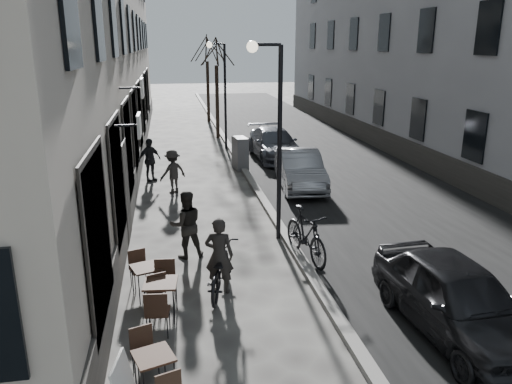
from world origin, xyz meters
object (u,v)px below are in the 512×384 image
object	(u,v)px
streetlamp_far	(221,84)
tree_far	(207,49)
bistro_set_a	(154,370)
pedestrian_mid	(173,172)
car_near	(457,298)
pedestrian_near	(186,225)
utility_cabinet	(240,153)
streetlamp_near	(273,121)
car_mid	(300,169)
bistro_set_c	(147,279)
bicycle	(220,269)
bistro_set_b	(161,296)
pedestrian_far	(150,160)
moped	(306,235)
car_far	(274,144)
tree_near	(216,50)

from	to	relation	value
streetlamp_far	tree_far	distance (m)	9.12
tree_far	bistro_set_a	xyz separation A→B (m)	(-3.05, -26.76, -4.26)
pedestrian_mid	tree_far	bearing A→B (deg)	-128.98
bistro_set_a	car_near	bearing A→B (deg)	-10.51
pedestrian_near	tree_far	bearing A→B (deg)	-105.01
streetlamp_far	utility_cabinet	size ratio (longest dim) A/B	3.83
streetlamp_near	car_mid	xyz separation A→B (m)	(1.99, 4.68, -2.49)
streetlamp_far	car_near	size ratio (longest dim) A/B	1.26
utility_cabinet	pedestrian_near	bearing A→B (deg)	-115.15
bistro_set_c	pedestrian_near	distance (m)	2.15
streetlamp_near	car_mid	size ratio (longest dim) A/B	1.25
tree_far	bicycle	world-z (taller)	tree_far
tree_far	pedestrian_mid	xyz separation A→B (m)	(-2.60, -16.20, -3.90)
bistro_set_b	pedestrian_far	xyz separation A→B (m)	(-0.47, 10.09, 0.36)
tree_far	bistro_set_a	distance (m)	27.27
streetlamp_near	moped	xyz separation A→B (m)	(0.52, -1.44, -2.53)
car_mid	bistro_set_a	bearing A→B (deg)	-109.83
pedestrian_near	car_mid	bearing A→B (deg)	-136.81
bistro_set_a	pedestrian_mid	distance (m)	10.57
pedestrian_mid	pedestrian_far	world-z (taller)	pedestrian_far
bistro_set_b	car_mid	world-z (taller)	car_mid
streetlamp_near	pedestrian_near	distance (m)	3.36
streetlamp_far	tree_far	world-z (taller)	tree_far
moped	bistro_set_c	bearing A→B (deg)	-172.07
streetlamp_near	utility_cabinet	xyz separation A→B (m)	(0.27, 7.78, -2.50)
bistro_set_a	pedestrian_far	xyz separation A→B (m)	(-0.38, 12.26, 0.41)
car_mid	pedestrian_mid	bearing A→B (deg)	-175.80
tree_far	moped	size ratio (longest dim) A/B	2.73
bistro_set_b	bistro_set_c	xyz separation A→B (m)	(-0.30, 0.88, -0.04)
pedestrian_near	pedestrian_far	world-z (taller)	pedestrian_near
pedestrian_mid	car_far	world-z (taller)	pedestrian_mid
bistro_set_b	pedestrian_far	distance (m)	10.10
pedestrian_near	car_near	xyz separation A→B (m)	(4.60, -4.20, -0.15)
bistro_set_c	tree_near	bearing A→B (deg)	60.41
bistro_set_c	car_far	distance (m)	13.30
bistro_set_b	utility_cabinet	distance (m)	11.80
streetlamp_near	bistro_set_b	distance (m)	5.34
tree_near	pedestrian_mid	world-z (taller)	tree_near
tree_far	bistro_set_c	world-z (taller)	tree_far
car_far	pedestrian_mid	bearing A→B (deg)	-136.23
car_near	car_mid	xyz separation A→B (m)	(-0.32, 9.68, -0.02)
streetlamp_near	pedestrian_far	world-z (taller)	streetlamp_near
tree_near	car_mid	size ratio (longest dim) A/B	1.40
car_mid	streetlamp_far	bearing A→B (deg)	110.84
bistro_set_c	utility_cabinet	bearing A→B (deg)	52.60
bicycle	car_mid	bearing A→B (deg)	-101.15
streetlamp_far	car_near	bearing A→B (deg)	-82.26
bistro_set_b	pedestrian_mid	xyz separation A→B (m)	(0.36, 8.38, 0.30)
pedestrian_near	car_near	world-z (taller)	pedestrian_near
bicycle	pedestrian_mid	bearing A→B (deg)	-68.39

